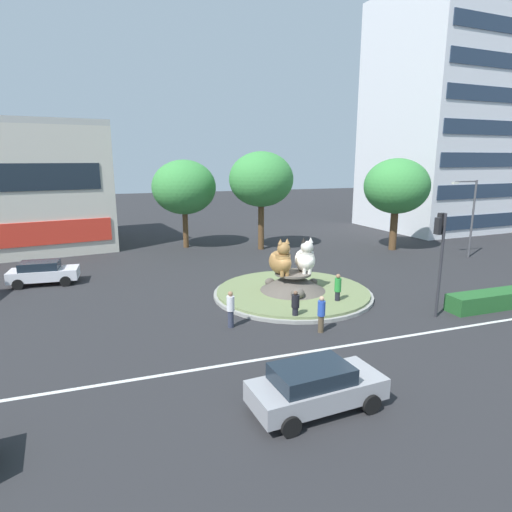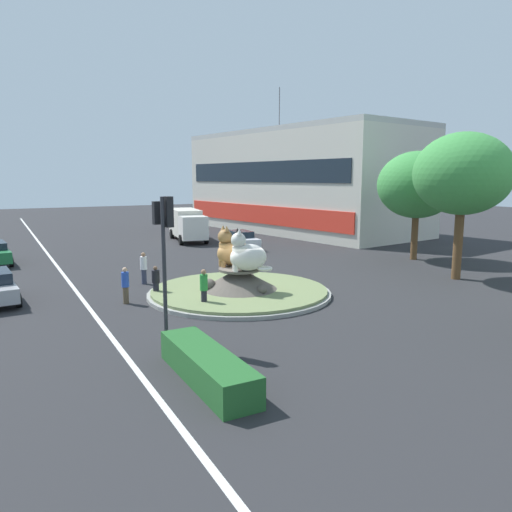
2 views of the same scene
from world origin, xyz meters
name	(u,v)px [view 1 (image 1 of 2)]	position (x,y,z in m)	size (l,w,h in m)	color
ground_plane	(293,295)	(0.00, 0.00, 0.00)	(160.00, 160.00, 0.00)	#28282B
lane_centreline	(360,343)	(0.00, -7.15, 0.00)	(112.00, 0.20, 0.01)	silver
roundabout_island	(293,288)	(0.00, -0.01, 0.42)	(9.23, 9.23, 1.36)	gray
cat_statue_tabby	(281,261)	(-0.78, -0.01, 2.14)	(1.33, 2.13, 2.11)	#9E703D
cat_statue_white	(305,259)	(0.77, 0.00, 2.13)	(1.78, 2.20, 2.10)	silver
traffic_light_mast	(440,242)	(5.30, -5.53, 3.83)	(0.71, 0.59, 5.24)	#2D2D33
office_tower	(459,118)	(28.12, 18.07, 12.26)	(19.18, 13.81, 24.52)	silver
clipped_hedge_strip	(489,300)	(8.89, -5.55, 0.45)	(4.84, 1.20, 0.90)	#235B28
broadleaf_tree_behind_island	(261,180)	(2.66, 12.84, 6.04)	(5.47, 5.47, 8.40)	brown
second_tree_near_tower	(184,187)	(-3.42, 15.84, 5.33)	(5.56, 5.56, 7.71)	brown
third_tree_left	(397,187)	(13.48, 8.89, 5.47)	(5.48, 5.48, 7.83)	brown
streetlight_arm	(470,212)	(17.10, 4.31, 3.67)	(2.32, 0.28, 6.17)	#4C4C51
pedestrian_black_shirt	(295,306)	(-1.57, -3.84, 0.81)	(0.39, 0.39, 1.56)	black
pedestrian_green_shirt	(338,289)	(1.49, -2.55, 0.95)	(0.35, 0.35, 1.80)	black
pedestrian_white_shirt	(231,308)	(-4.77, -3.54, 0.94)	(0.37, 0.37, 1.78)	#33384C
pedestrian_blue_shirt	(321,313)	(-1.02, -5.47, 0.92)	(0.35, 0.35, 1.74)	brown
sedan_on_far_lane	(43,272)	(-14.03, 7.24, 0.79)	(4.17, 2.17, 1.49)	silver
hatchback_near_shophouse	(315,386)	(-4.09, -10.96, 0.80)	(4.44, 2.32, 1.52)	#99999E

